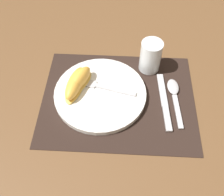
{
  "coord_description": "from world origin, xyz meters",
  "views": [
    {
      "loc": [
        0.01,
        -0.45,
        0.62
      ],
      "look_at": [
        -0.02,
        -0.02,
        0.02
      ],
      "focal_mm": 42.0,
      "sensor_mm": 36.0,
      "label": 1
    }
  ],
  "objects": [
    {
      "name": "citrus_wedge_1",
      "position": [
        -0.13,
        0.02,
        0.04
      ],
      "size": [
        0.07,
        0.13,
        0.04
      ],
      "color": "#F7C656",
      "rests_on": "plate"
    },
    {
      "name": "knife",
      "position": [
        0.13,
        -0.01,
        0.01
      ],
      "size": [
        0.03,
        0.2,
        0.01
      ],
      "color": "#BCBCC1",
      "rests_on": "placemat"
    },
    {
      "name": "citrus_wedge_0",
      "position": [
        -0.11,
        0.03,
        0.04
      ],
      "size": [
        0.08,
        0.11,
        0.05
      ],
      "color": "#F7C656",
      "rests_on": "plate"
    },
    {
      "name": "placemat",
      "position": [
        0.0,
        0.0,
        0.0
      ],
      "size": [
        0.44,
        0.35,
        0.0
      ],
      "color": "black",
      "rests_on": "ground_plane"
    },
    {
      "name": "fork",
      "position": [
        -0.06,
        0.03,
        0.02
      ],
      "size": [
        0.2,
        0.07,
        0.0
      ],
      "color": "#BCBCC1",
      "rests_on": "plate"
    },
    {
      "name": "juice_glass",
      "position": [
        0.09,
        0.13,
        0.05
      ],
      "size": [
        0.07,
        0.07,
        0.1
      ],
      "color": "silver",
      "rests_on": "placemat"
    },
    {
      "name": "plate",
      "position": [
        -0.05,
        0.01,
        0.01
      ],
      "size": [
        0.27,
        0.27,
        0.02
      ],
      "color": "white",
      "rests_on": "placemat"
    },
    {
      "name": "spoon",
      "position": [
        0.16,
        0.02,
        0.01
      ],
      "size": [
        0.04,
        0.17,
        0.01
      ],
      "color": "#BCBCC1",
      "rests_on": "placemat"
    },
    {
      "name": "ground_plane",
      "position": [
        0.0,
        0.0,
        0.0
      ],
      "size": [
        3.0,
        3.0,
        0.0
      ],
      "primitive_type": "plane",
      "color": "brown"
    }
  ]
}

